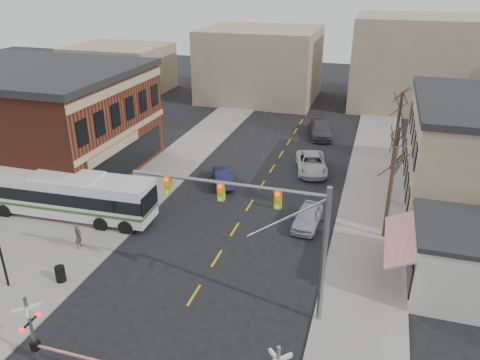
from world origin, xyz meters
name	(u,v)px	position (x,y,z in m)	size (l,w,h in m)	color
ground	(180,317)	(0.00, 0.00, 0.00)	(160.00, 160.00, 0.00)	black
sidewalk_west	(173,165)	(-9.50, 20.00, 0.06)	(5.00, 60.00, 0.12)	gray
sidewalk_east	(373,189)	(9.50, 20.00, 0.06)	(5.00, 60.00, 0.12)	gray
tree_east_a	(390,193)	(10.50, 12.00, 3.50)	(0.28, 0.28, 6.75)	#382B21
tree_east_b	(394,165)	(10.80, 18.00, 3.27)	(0.28, 0.28, 6.30)	#382B21
tree_east_c	(397,130)	(11.00, 26.00, 3.72)	(0.28, 0.28, 7.20)	#382B21
transit_bus	(69,194)	(-12.60, 8.23, 1.91)	(13.31, 3.45, 3.40)	silver
traffic_signal_mast	(270,220)	(4.42, 2.04, 5.77)	(10.63, 0.30, 8.00)	gray
rr_crossing_west	(40,333)	(-4.84, -4.98, 1.97)	(5.60, 1.36, 4.00)	gray
trash_bin	(60,274)	(-8.21, 0.83, 0.62)	(0.60, 0.60, 1.00)	black
car_a	(307,217)	(5.00, 12.10, 0.74)	(1.76, 4.37, 1.49)	#A5A4A9
car_b	(223,176)	(-3.39, 17.30, 0.75)	(1.60, 4.58, 1.51)	#17193A
car_c	(312,163)	(3.66, 22.50, 0.81)	(2.68, 5.81, 1.61)	silver
car_d	(320,129)	(3.02, 32.96, 0.85)	(2.38, 5.87, 1.70)	#434247
pedestrian_near	(78,236)	(-9.37, 4.44, 0.96)	(0.61, 0.40, 1.68)	#504540
pedestrian_far	(96,208)	(-10.50, 8.42, 1.00)	(0.85, 0.67, 1.76)	#36365F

